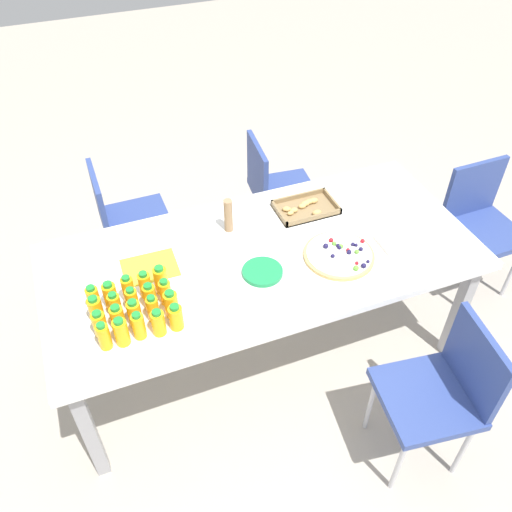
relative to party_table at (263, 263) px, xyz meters
name	(u,v)px	position (x,y,z in m)	size (l,w,h in m)	color
ground_plane	(262,347)	(0.00, 0.00, -0.68)	(12.00, 12.00, 0.00)	#B2A899
party_table	(263,263)	(0.00, 0.00, 0.00)	(2.13, 0.97, 0.74)	white
chair_far_left	(124,217)	(-0.56, 0.85, -0.18)	(0.40, 0.40, 0.83)	#33478C
chair_near_right	(443,388)	(0.51, -0.85, -0.18)	(0.45, 0.45, 0.83)	#33478C
chair_end	(480,219)	(1.43, 0.06, -0.18)	(0.41, 0.41, 0.83)	#33478C
chair_far_right	(275,187)	(0.41, 0.81, -0.18)	(0.44, 0.44, 0.83)	#33478C
juice_bottle_0	(104,336)	(-0.81, -0.29, 0.13)	(0.05, 0.05, 0.14)	#F9AB14
juice_bottle_1	(121,332)	(-0.74, -0.29, 0.13)	(0.06, 0.06, 0.14)	#F9AE14
juice_bottle_2	(139,326)	(-0.67, -0.29, 0.13)	(0.05, 0.05, 0.14)	#F9AC14
juice_bottle_3	(158,323)	(-0.59, -0.30, 0.12)	(0.06, 0.06, 0.13)	#F9AD14
juice_bottle_4	(176,317)	(-0.51, -0.29, 0.12)	(0.06, 0.06, 0.13)	#F9AC14
juice_bottle_5	(100,324)	(-0.82, -0.22, 0.12)	(0.06, 0.06, 0.13)	#F9AB14
juice_bottle_6	(118,318)	(-0.74, -0.21, 0.12)	(0.06, 0.06, 0.14)	#F9AF14
juice_bottle_7	(135,313)	(-0.67, -0.21, 0.13)	(0.06, 0.06, 0.14)	#FAAD14
juice_bottle_8	(153,309)	(-0.59, -0.22, 0.13)	(0.05, 0.05, 0.14)	#F9AC14
juice_bottle_9	(171,304)	(-0.51, -0.22, 0.12)	(0.06, 0.06, 0.14)	#FAAD14
juice_bottle_10	(96,310)	(-0.82, -0.14, 0.13)	(0.06, 0.06, 0.14)	#FAAF14
juice_bottle_11	(115,306)	(-0.74, -0.14, 0.13)	(0.05, 0.05, 0.14)	#F9AC14
juice_bottle_12	(132,301)	(-0.66, -0.14, 0.13)	(0.05, 0.05, 0.14)	#F9AE14
juice_bottle_13	(150,297)	(-0.59, -0.14, 0.13)	(0.06, 0.06, 0.14)	#FAAC14
juice_bottle_14	(165,292)	(-0.52, -0.14, 0.12)	(0.05, 0.05, 0.13)	#FAAC14
juice_bottle_15	(94,299)	(-0.82, -0.07, 0.13)	(0.06, 0.06, 0.14)	#FAAE14
juice_bottle_16	(110,295)	(-0.75, -0.07, 0.13)	(0.06, 0.06, 0.14)	#F9AD14
juice_bottle_17	(128,290)	(-0.67, -0.07, 0.13)	(0.05, 0.05, 0.15)	#F9AD14
juice_bottle_18	(145,285)	(-0.59, -0.06, 0.13)	(0.06, 0.06, 0.14)	#F9AF14
juice_bottle_19	(161,280)	(-0.52, -0.06, 0.13)	(0.06, 0.06, 0.15)	#FAAE14
fruit_pizza	(339,255)	(0.34, -0.15, 0.07)	(0.35, 0.35, 0.05)	tan
snack_tray	(305,208)	(0.35, 0.25, 0.07)	(0.33, 0.21, 0.04)	olive
plate_stack	(262,272)	(-0.05, -0.12, 0.07)	(0.19, 0.19, 0.02)	#1E8C4C
napkin_stack	(394,242)	(0.64, -0.17, 0.07)	(0.15, 0.15, 0.02)	white
cardboard_tube	(228,216)	(-0.09, 0.24, 0.15)	(0.04, 0.04, 0.19)	#9E7A56
paper_folder	(150,267)	(-0.54, 0.11, 0.06)	(0.26, 0.20, 0.01)	yellow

